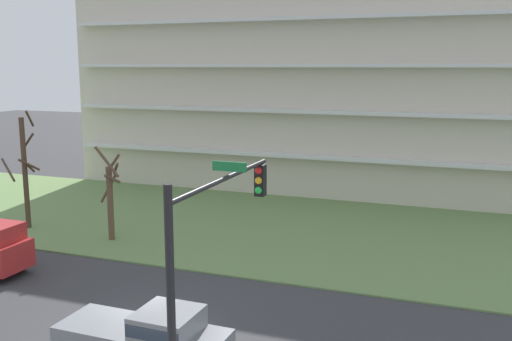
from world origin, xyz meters
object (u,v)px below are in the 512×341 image
pickup_gray_near_left (149,337)px  traffic_signal_mast (209,263)px  tree_far_left (25,170)px  tree_left (110,196)px

pickup_gray_near_left → traffic_signal_mast: bearing=-38.6°
tree_far_left → traffic_signal_mast: 22.66m
tree_far_left → pickup_gray_near_left: 18.39m
tree_left → pickup_gray_near_left: (8.76, -10.76, -1.43)m
tree_left → pickup_gray_near_left: tree_left is taller
tree_far_left → pickup_gray_near_left: tree_far_left is taller
tree_far_left → traffic_signal_mast: size_ratio=0.98×
tree_far_left → traffic_signal_mast: (17.95, -13.76, 1.32)m
tree_far_left → tree_left: tree_far_left is taller
traffic_signal_mast → tree_left: bearing=131.9°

